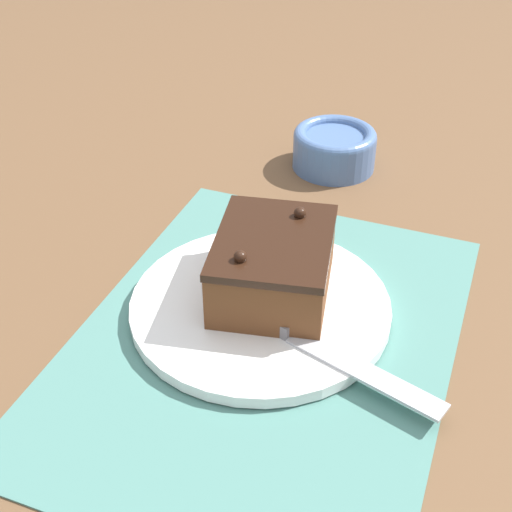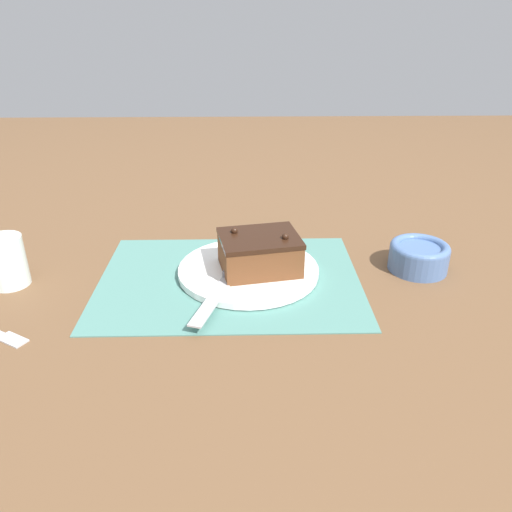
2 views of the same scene
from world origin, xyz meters
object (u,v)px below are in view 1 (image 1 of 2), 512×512
object	(u,v)px
small_bowl	(334,147)
cake_plate	(260,306)
chocolate_cake	(273,265)
serving_knife	(295,333)

from	to	relation	value
small_bowl	cake_plate	bearing A→B (deg)	2.77
cake_plate	chocolate_cake	xyz separation A→B (m)	(-0.02, 0.01, 0.04)
cake_plate	chocolate_cake	bearing A→B (deg)	163.42
chocolate_cake	small_bowl	size ratio (longest dim) A/B	1.44
small_bowl	serving_knife	bearing A→B (deg)	10.08
cake_plate	serving_knife	bearing A→B (deg)	52.23
cake_plate	small_bowl	size ratio (longest dim) A/B	2.36
cake_plate	serving_knife	world-z (taller)	serving_knife
serving_knife	chocolate_cake	bearing A→B (deg)	-126.24
cake_plate	small_bowl	xyz separation A→B (m)	(-0.31, -0.02, 0.02)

